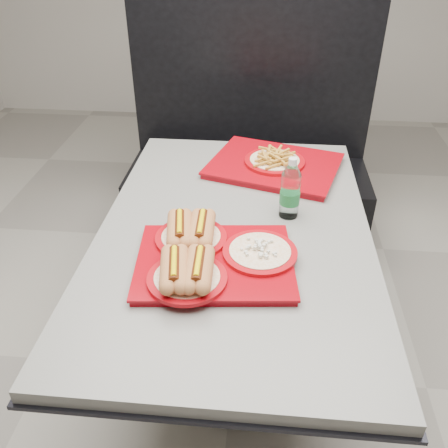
# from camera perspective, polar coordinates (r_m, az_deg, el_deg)

# --- Properties ---
(ground) EXTENTS (6.00, 6.00, 0.00)m
(ground) POSITION_cam_1_polar(r_m,az_deg,el_deg) (2.11, 1.04, -17.52)
(ground) COLOR gray
(ground) RESTS_ON ground
(diner_table) EXTENTS (0.92, 1.42, 0.75)m
(diner_table) POSITION_cam_1_polar(r_m,az_deg,el_deg) (1.69, 1.24, -4.99)
(diner_table) COLOR black
(diner_table) RESTS_ON ground
(booth_bench) EXTENTS (1.30, 0.57, 1.35)m
(booth_bench) POSITION_cam_1_polar(r_m,az_deg,el_deg) (2.71, 2.94, 6.45)
(booth_bench) COLOR black
(booth_bench) RESTS_ON ground
(tray_near) EXTENTS (0.49, 0.42, 0.10)m
(tray_near) POSITION_cam_1_polar(r_m,az_deg,el_deg) (1.40, -1.93, -3.78)
(tray_near) COLOR maroon
(tray_near) RESTS_ON diner_table
(tray_far) EXTENTS (0.59, 0.52, 0.10)m
(tray_far) POSITION_cam_1_polar(r_m,az_deg,el_deg) (1.96, 6.09, 7.35)
(tray_far) COLOR maroon
(tray_far) RESTS_ON diner_table
(water_bottle) EXTENTS (0.07, 0.07, 0.22)m
(water_bottle) POSITION_cam_1_polar(r_m,az_deg,el_deg) (1.62, 7.97, 3.88)
(water_bottle) COLOR silver
(water_bottle) RESTS_ON diner_table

